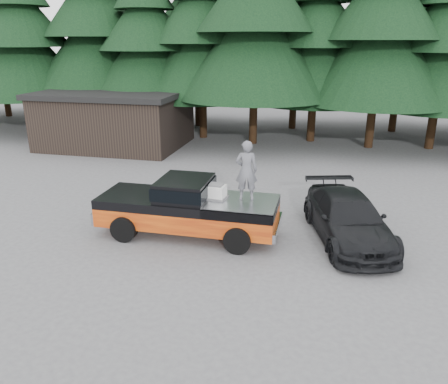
% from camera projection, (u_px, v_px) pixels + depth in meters
% --- Properties ---
extents(ground, '(120.00, 120.00, 0.00)m').
position_uv_depth(ground, '(208.00, 243.00, 13.92)').
color(ground, '#4D4D4F').
rests_on(ground, ground).
extents(pickup_truck, '(6.00, 2.04, 1.33)m').
position_uv_depth(pickup_truck, '(188.00, 216.00, 14.35)').
color(pickup_truck, '#DA5B11').
rests_on(pickup_truck, ground).
extents(truck_cab, '(1.66, 1.90, 0.59)m').
position_uv_depth(truck_cab, '(184.00, 188.00, 14.06)').
color(truck_cab, black).
rests_on(truck_cab, pickup_truck).
extents(air_compressor, '(0.66, 0.57, 0.42)m').
position_uv_depth(air_compressor, '(216.00, 192.00, 13.90)').
color(air_compressor, silver).
rests_on(air_compressor, pickup_truck).
extents(man_on_bed, '(0.77, 0.58, 1.90)m').
position_uv_depth(man_on_bed, '(246.00, 170.00, 13.60)').
color(man_on_bed, '#56575E').
rests_on(man_on_bed, pickup_truck).
extents(parked_car, '(3.34, 5.40, 1.46)m').
position_uv_depth(parked_car, '(348.00, 218.00, 13.97)').
color(parked_car, black).
rests_on(parked_car, ground).
extents(utility_building, '(8.40, 6.40, 3.30)m').
position_uv_depth(utility_building, '(116.00, 118.00, 26.34)').
color(utility_building, black).
rests_on(utility_building, ground).
extents(treeline, '(60.15, 16.05, 17.50)m').
position_uv_depth(treeline, '(285.00, 13.00, 27.11)').
color(treeline, black).
rests_on(treeline, ground).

